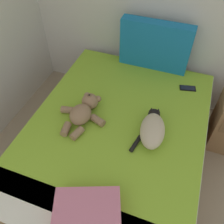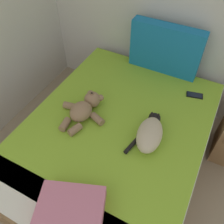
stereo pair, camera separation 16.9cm
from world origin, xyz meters
TOP-DOWN VIEW (x-y plane):
  - bed at (1.28, 2.96)m, footprint 1.48×1.93m
  - patterned_cushion at (1.37, 3.84)m, footprint 0.69×0.12m
  - cat at (1.58, 2.96)m, footprint 0.25×0.44m
  - teddy_bear at (0.99, 2.95)m, footprint 0.41×0.47m
  - cell_phone at (1.77, 3.61)m, footprint 0.16×0.10m
  - throw_pillow at (1.36, 2.21)m, footprint 0.47×0.41m

SIDE VIEW (x-z plane):
  - bed at x=1.28m, z-range 0.00..0.53m
  - cell_phone at x=1.77m, z-range 0.54..0.55m
  - throw_pillow at x=1.36m, z-range 0.54..0.65m
  - teddy_bear at x=0.99m, z-range 0.53..0.68m
  - cat at x=1.58m, z-range 0.53..0.68m
  - patterned_cushion at x=1.37m, z-range 0.54..1.02m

